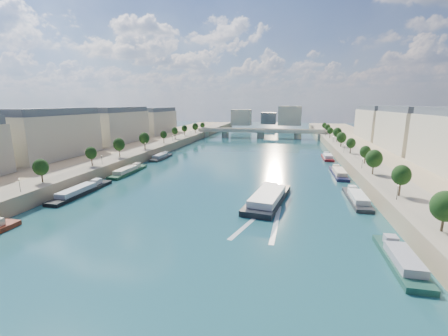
% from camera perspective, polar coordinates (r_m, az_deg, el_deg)
% --- Properties ---
extents(ground, '(700.00, 700.00, 0.00)m').
position_cam_1_polar(ground, '(144.83, 2.54, 0.10)').
color(ground, '#0B2B34').
rests_on(ground, ground).
extents(quay_left, '(44.00, 520.00, 5.00)m').
position_cam_1_polar(quay_left, '(171.18, -21.99, 1.96)').
color(quay_left, '#9E8460').
rests_on(quay_left, ground).
extents(quay_right, '(44.00, 520.00, 5.00)m').
position_cam_1_polar(quay_right, '(150.75, 30.66, -0.17)').
color(quay_right, '#9E8460').
rests_on(quay_right, ground).
extents(pave_left, '(14.00, 520.00, 0.10)m').
position_cam_1_polar(pave_left, '(162.92, -17.66, 2.71)').
color(pave_left, gray).
rests_on(pave_left, quay_left).
extents(pave_right, '(14.00, 520.00, 0.10)m').
position_cam_1_polar(pave_right, '(146.08, 25.20, 1.06)').
color(pave_right, gray).
rests_on(pave_right, quay_right).
extents(trees_left, '(4.80, 268.80, 8.26)m').
position_cam_1_polar(trees_left, '(162.92, -16.83, 4.69)').
color(trees_left, '#382B1E').
rests_on(trees_left, ground).
extents(trees_right, '(4.80, 268.80, 8.26)m').
position_cam_1_polar(trees_right, '(154.44, 23.84, 3.78)').
color(trees_right, '#382B1E').
rests_on(trees_right, ground).
extents(lamps_left, '(0.36, 200.36, 4.28)m').
position_cam_1_polar(lamps_left, '(151.72, -18.08, 3.05)').
color(lamps_left, black).
rests_on(lamps_left, ground).
extents(lamps_right, '(0.36, 200.36, 4.28)m').
position_cam_1_polar(lamps_right, '(149.47, 23.20, 2.53)').
color(lamps_right, black).
rests_on(lamps_right, ground).
extents(buildings_left, '(16.00, 226.00, 23.20)m').
position_cam_1_polar(buildings_left, '(186.66, -23.64, 6.95)').
color(buildings_left, beige).
rests_on(buildings_left, ground).
extents(buildings_right, '(16.00, 226.00, 23.20)m').
position_cam_1_polar(buildings_right, '(164.56, 34.18, 5.27)').
color(buildings_right, beige).
rests_on(buildings_right, ground).
extents(skyline, '(79.00, 42.00, 22.00)m').
position_cam_1_polar(skyline, '(360.12, 8.87, 9.64)').
color(skyline, beige).
rests_on(skyline, ground).
extents(bridge, '(112.00, 12.00, 8.15)m').
position_cam_1_polar(bridge, '(268.57, 7.00, 6.78)').
color(bridge, '#C1B79E').
rests_on(bridge, ground).
extents(tour_barge, '(14.09, 32.71, 4.30)m').
position_cam_1_polar(tour_barge, '(95.68, 8.36, -5.68)').
color(tour_barge, black).
rests_on(tour_barge, ground).
extents(wake, '(11.79, 26.03, 0.04)m').
position_cam_1_polar(wake, '(80.63, 7.57, -10.10)').
color(wake, silver).
rests_on(wake, ground).
extents(moored_barges_left, '(5.00, 159.57, 3.60)m').
position_cam_1_polar(moored_barges_left, '(112.51, -26.20, -4.33)').
color(moored_barges_left, '#1B263D').
rests_on(moored_barges_left, ground).
extents(moored_barges_right, '(5.00, 169.12, 3.60)m').
position_cam_1_polar(moored_barges_right, '(103.38, 24.10, -5.53)').
color(moored_barges_right, black).
rests_on(moored_barges_right, ground).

